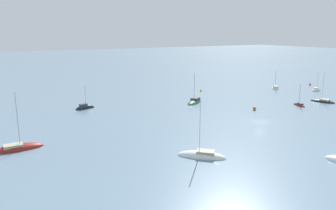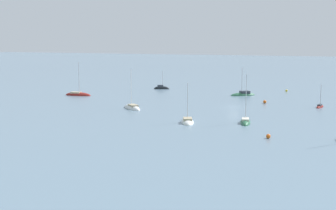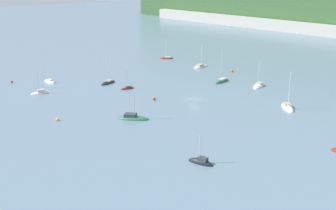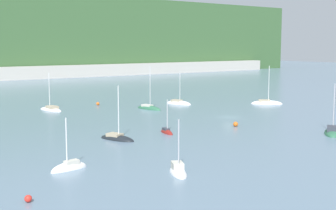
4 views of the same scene
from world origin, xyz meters
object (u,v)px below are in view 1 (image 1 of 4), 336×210
sailboat_9 (18,149)px  sailboat_7 (316,91)px  sailboat_5 (299,105)px  sailboat_8 (85,108)px  mooring_buoy_2 (254,108)px  sailboat_11 (195,102)px  mooring_buoy_0 (310,84)px  sailboat_0 (275,89)px  sailboat_2 (202,156)px  sailboat_6 (323,102)px  mooring_buoy_1 (201,90)px

sailboat_9 → sailboat_7: bearing=6.4°
sailboat_5 → sailboat_8: size_ratio=0.93×
sailboat_5 → mooring_buoy_2: sailboat_5 is taller
sailboat_11 → sailboat_7: bearing=139.0°
sailboat_5 → sailboat_7: 26.75m
mooring_buoy_0 → mooring_buoy_2: mooring_buoy_2 is taller
mooring_buoy_2 → sailboat_11: bearing=-60.6°
sailboat_5 → sailboat_7: bearing=-48.4°
sailboat_5 → mooring_buoy_2: size_ratio=7.20×
sailboat_0 → sailboat_7: sailboat_0 is taller
sailboat_2 → sailboat_7: 74.35m
sailboat_6 → sailboat_7: bearing=-66.0°
sailboat_6 → mooring_buoy_0: bearing=-64.1°
sailboat_6 → mooring_buoy_1: (20.58, -31.18, 0.27)m
sailboat_2 → mooring_buoy_0: sailboat_2 is taller
sailboat_0 → sailboat_8: 65.81m
sailboat_6 → sailboat_11: 36.73m
sailboat_7 → sailboat_11: (46.28, -4.84, 0.03)m
sailboat_5 → sailboat_11: 28.44m
sailboat_7 → mooring_buoy_2: 39.19m
sailboat_5 → sailboat_6: (-9.75, 0.14, -0.01)m
sailboat_5 → sailboat_9: 70.13m
sailboat_7 → mooring_buoy_2: size_ratio=8.23×
mooring_buoy_0 → mooring_buoy_2: size_ratio=0.81×
sailboat_2 → sailboat_5: size_ratio=1.68×
sailboat_0 → sailboat_7: bearing=-107.1°
sailboat_11 → mooring_buoy_0: size_ratio=12.98×
mooring_buoy_1 → sailboat_11: bearing=49.5°
sailboat_6 → sailboat_9: sailboat_9 is taller
sailboat_2 → sailboat_8: sailboat_2 is taller
sailboat_2 → mooring_buoy_2: size_ratio=12.08×
sailboat_5 → sailboat_6: bearing=-76.9°
sailboat_6 → sailboat_11: size_ratio=1.00×
sailboat_8 → sailboat_6: bearing=-33.8°
sailboat_2 → sailboat_6: sailboat_2 is taller
mooring_buoy_0 → mooring_buoy_1: 43.81m
sailboat_2 → sailboat_11: bearing=-79.2°
sailboat_6 → mooring_buoy_1: size_ratio=13.43×
sailboat_5 → sailboat_9: bearing=103.1°
sailboat_6 → sailboat_9: (79.88, -1.13, -0.02)m
sailboat_8 → mooring_buoy_1: (-40.93, -5.81, 0.24)m
sailboat_0 → sailboat_9: sailboat_9 is taller
sailboat_5 → sailboat_7: size_ratio=0.88×
sailboat_7 → sailboat_9: bearing=-179.4°
sailboat_5 → sailboat_7: sailboat_7 is taller
mooring_buoy_2 → mooring_buoy_1: bearing=-96.6°
sailboat_9 → sailboat_11: size_ratio=1.17×
sailboat_2 → sailboat_11: sailboat_2 is taller
sailboat_7 → sailboat_9: sailboat_9 is taller
sailboat_7 → sailboat_0: bearing=130.8°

